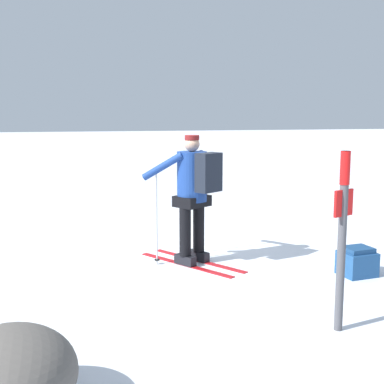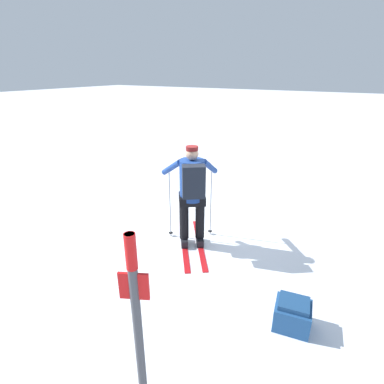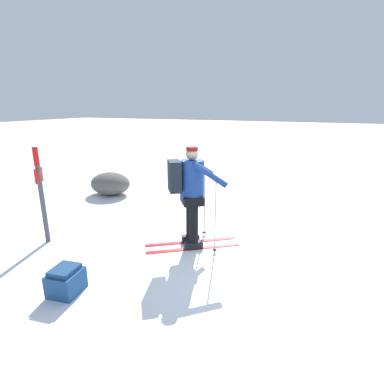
{
  "view_description": "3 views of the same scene",
  "coord_description": "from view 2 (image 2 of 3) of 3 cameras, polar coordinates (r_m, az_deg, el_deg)",
  "views": [
    {
      "loc": [
        7.26,
        -1.28,
        2.03
      ],
      "look_at": [
        0.58,
        0.11,
        0.95
      ],
      "focal_mm": 50.0,
      "sensor_mm": 36.0,
      "label": 1
    },
    {
      "loc": [
        4.33,
        2.33,
        2.74
      ],
      "look_at": [
        0.58,
        0.11,
        0.95
      ],
      "focal_mm": 28.0,
      "sensor_mm": 36.0,
      "label": 2
    },
    {
      "loc": [
        -1.31,
        4.37,
        2.31
      ],
      "look_at": [
        0.58,
        0.11,
        0.95
      ],
      "focal_mm": 28.0,
      "sensor_mm": 36.0,
      "label": 3
    }
  ],
  "objects": [
    {
      "name": "trail_marker",
      "position": [
        2.6,
        -10.64,
        -20.76
      ],
      "size": [
        0.12,
        0.23,
        1.66
      ],
      "color": "#4C4C51",
      "rests_on": "ground_plane"
    },
    {
      "name": "ground_plane",
      "position": [
        5.63,
        1.99,
        -6.84
      ],
      "size": [
        80.0,
        80.0,
        0.0
      ],
      "primitive_type": "plane",
      "color": "white"
    },
    {
      "name": "dropped_backpack",
      "position": [
        3.84,
        18.57,
        -21.2
      ],
      "size": [
        0.41,
        0.44,
        0.35
      ],
      "color": "navy",
      "rests_on": "ground_plane"
    },
    {
      "name": "skier",
      "position": [
        4.67,
        0.03,
        0.4
      ],
      "size": [
        1.49,
        1.25,
        1.69
      ],
      "color": "red",
      "rests_on": "ground_plane"
    }
  ]
}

